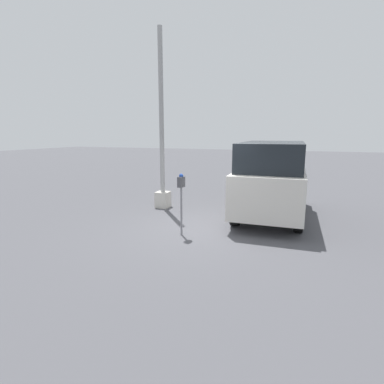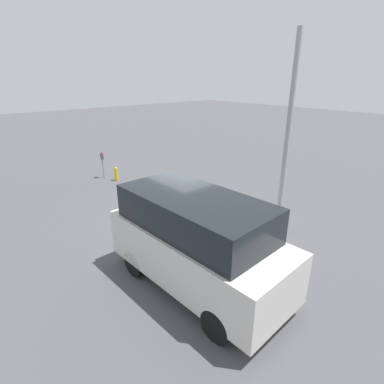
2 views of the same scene
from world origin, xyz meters
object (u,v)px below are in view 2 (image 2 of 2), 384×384
parking_meter_near (186,192)px  fire_hydrant (116,174)px  parking_meter_far (102,159)px  lamp_post (283,178)px  parked_van (197,240)px

parking_meter_near → fire_hydrant: 5.67m
parking_meter_far → fire_hydrant: parking_meter_far is taller
parking_meter_near → fire_hydrant: bearing=-173.2°
fire_hydrant → parking_meter_far: bearing=-158.1°
lamp_post → parking_meter_far: bearing=-169.4°
parking_meter_far → parked_van: 9.18m
parking_meter_near → parked_van: bearing=-25.0°
parked_van → lamp_post: bearing=90.8°
parking_meter_far → fire_hydrant: 1.01m
lamp_post → parked_van: (0.19, -3.62, -0.65)m
parking_meter_near → fire_hydrant: size_ratio=2.35×
lamp_post → fire_hydrant: bearing=-170.5°
parking_meter_far → parked_van: size_ratio=0.29×
fire_hydrant → parking_meter_near: bearing=-3.9°
parking_meter_far → parked_van: bearing=-1.7°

